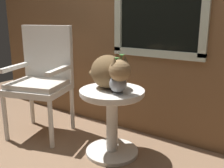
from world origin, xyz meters
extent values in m
plane|color=#7F6047|center=(0.00, 0.00, 0.00)|extent=(6.00, 6.00, 0.00)
cube|color=brown|center=(0.00, 0.82, 1.30)|extent=(4.00, 0.04, 2.60)
cube|color=beige|center=(0.27, 0.79, 0.85)|extent=(0.92, 0.03, 0.07)
cube|color=beige|center=(-0.15, 0.79, 1.31)|extent=(0.07, 0.03, 0.93)
cube|color=beige|center=(0.70, 0.79, 1.31)|extent=(0.07, 0.03, 0.93)
cube|color=black|center=(0.27, 0.80, 1.31)|extent=(0.83, 0.01, 0.91)
cylinder|color=silver|center=(0.12, 0.28, 0.01)|extent=(0.47, 0.47, 0.03)
cylinder|color=silver|center=(0.12, 0.28, 0.29)|extent=(0.10, 0.10, 0.52)
cylinder|color=silver|center=(0.12, 0.28, 0.57)|extent=(0.55, 0.55, 0.03)
torus|color=silver|center=(0.12, 0.28, 0.54)|extent=(0.53, 0.53, 0.02)
cylinder|color=silver|center=(-0.87, -0.10, 0.23)|extent=(0.04, 0.04, 0.45)
cylinder|color=silver|center=(-0.40, 0.05, 0.23)|extent=(0.04, 0.04, 0.45)
cylinder|color=silver|center=(-1.01, 0.33, 0.23)|extent=(0.04, 0.04, 0.45)
cylinder|color=silver|center=(-0.53, 0.47, 0.23)|extent=(0.04, 0.04, 0.45)
cube|color=silver|center=(-0.70, 0.19, 0.48)|extent=(0.66, 0.63, 0.06)
cube|color=beige|center=(-0.70, 0.19, 0.54)|extent=(0.61, 0.58, 0.05)
cube|color=silver|center=(-0.76, 0.39, 0.81)|extent=(0.54, 0.22, 0.58)
cube|color=silver|center=(-0.94, 0.11, 0.69)|extent=(0.18, 0.44, 0.04)
cube|color=silver|center=(-0.47, 0.26, 0.69)|extent=(0.18, 0.44, 0.04)
ellipsoid|color=brown|center=(0.06, 0.31, 0.73)|extent=(0.43, 0.41, 0.28)
sphere|color=olive|center=(0.25, 0.20, 0.78)|extent=(0.17, 0.17, 0.17)
cone|color=brown|center=(0.22, 0.16, 0.86)|extent=(0.06, 0.06, 0.06)
cone|color=brown|center=(0.27, 0.24, 0.86)|extent=(0.06, 0.06, 0.06)
cylinder|color=brown|center=(-0.14, 0.42, 0.65)|extent=(0.29, 0.20, 0.06)
cylinder|color=gray|center=(0.22, 0.21, 0.59)|extent=(0.08, 0.08, 0.01)
ellipsoid|color=gray|center=(0.22, 0.21, 0.67)|extent=(0.14, 0.14, 0.14)
cylinder|color=gray|center=(0.22, 0.21, 0.75)|extent=(0.08, 0.08, 0.06)
torus|color=gray|center=(0.22, 0.21, 0.78)|extent=(0.10, 0.10, 0.02)
cylinder|color=#387533|center=(0.22, 0.21, 0.82)|extent=(0.02, 0.01, 0.09)
cone|color=#387533|center=(0.21, 0.21, 0.87)|extent=(0.04, 0.04, 0.02)
cylinder|color=#387533|center=(0.24, 0.22, 0.84)|extent=(0.03, 0.02, 0.12)
cone|color=#387533|center=(0.25, 0.22, 0.90)|extent=(0.04, 0.04, 0.02)
camera|label=1|loc=(1.32, -1.48, 1.20)|focal=42.12mm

